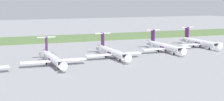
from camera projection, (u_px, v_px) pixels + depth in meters
name	position (u px, v px, depth m)	size (l,w,h in m)	color
ground_plane	(99.00, 53.00, 152.18)	(500.00, 500.00, 0.00)	#939399
grass_berm	(70.00, 38.00, 196.96)	(320.00, 20.00, 2.01)	#597542
regional_jet_second	(53.00, 58.00, 123.15)	(22.81, 31.00, 9.00)	white
regional_jet_third	(112.00, 52.00, 137.57)	(22.81, 31.00, 9.00)	white
regional_jet_fourth	(164.00, 46.00, 153.23)	(22.81, 31.00, 9.00)	white
regional_jet_fifth	(199.00, 42.00, 167.88)	(22.81, 31.00, 9.00)	white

